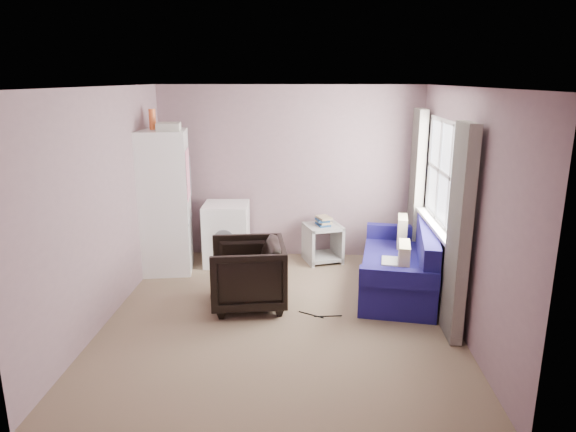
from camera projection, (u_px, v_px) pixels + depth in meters
name	position (u px, v px, depth m)	size (l,w,h in m)	color
room	(283.00, 207.00, 5.45)	(3.84, 4.24, 2.54)	#816B54
armchair	(248.00, 271.00, 5.93)	(0.83, 0.78, 0.86)	black
fridge	(164.00, 201.00, 6.91)	(0.77, 0.76, 2.20)	white
washing_machine	(227.00, 232.00, 7.31)	(0.64, 0.65, 0.88)	white
side_table	(323.00, 240.00, 7.42)	(0.62, 0.62, 0.67)	#989895
sofa	(402.00, 267.00, 6.39)	(1.12, 1.99, 0.84)	navy
window_dressing	(434.00, 207.00, 6.08)	(0.17, 2.62, 2.18)	white
floor_cables	(320.00, 315.00, 5.76)	(0.49, 0.16, 0.01)	black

